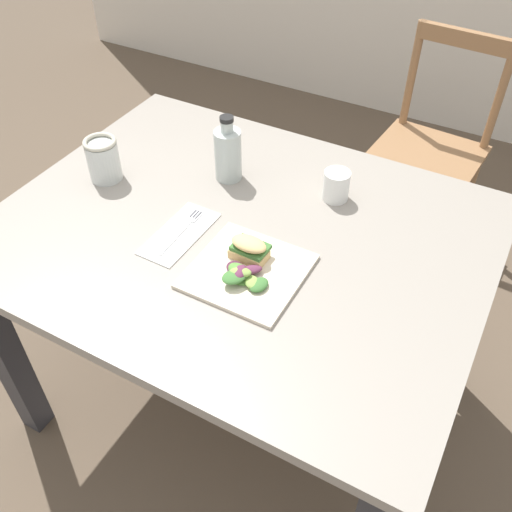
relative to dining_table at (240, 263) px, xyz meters
name	(u,v)px	position (x,y,z in m)	size (l,w,h in m)	color
ground_plane	(193,396)	(-0.15, -0.09, -0.62)	(8.93, 8.93, 0.00)	brown
dining_table	(240,263)	(0.00, 0.00, 0.00)	(1.22, 0.96, 0.74)	gray
chair_wooden_far	(429,150)	(0.24, 1.06, -0.17)	(0.43, 0.43, 0.87)	#8E6642
plate_lunch	(248,271)	(0.09, -0.13, 0.13)	(0.25, 0.25, 0.01)	beige
sandwich_half_front	(249,248)	(0.08, -0.09, 0.16)	(0.09, 0.07, 0.06)	#DBB270
salad_mixed_greens	(243,275)	(0.10, -0.16, 0.15)	(0.13, 0.11, 0.03)	#518438
napkin_folded	(180,233)	(-0.12, -0.09, 0.12)	(0.10, 0.23, 0.00)	white
fork_on_napkin	(184,228)	(-0.12, -0.07, 0.13)	(0.03, 0.19, 0.00)	silver
bottle_cold_brew	(228,156)	(-0.14, 0.18, 0.19)	(0.07, 0.07, 0.19)	black
mason_jar_iced_tea	(104,161)	(-0.43, 0.01, 0.17)	(0.09, 0.09, 0.12)	#C67528
cup_extra_side	(336,186)	(0.16, 0.23, 0.16)	(0.07, 0.07, 0.08)	white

